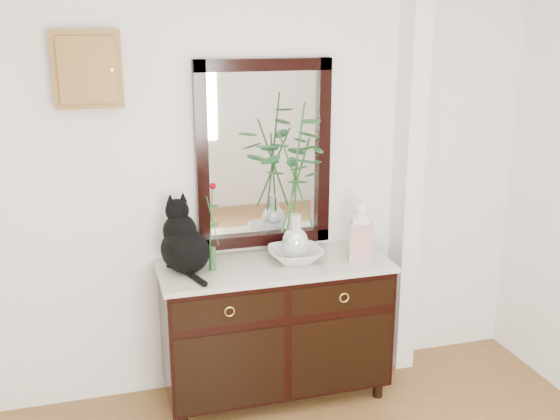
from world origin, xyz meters
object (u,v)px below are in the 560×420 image
object	(u,v)px
sideboard	(275,324)
ginger_jar	(361,230)
cat	(184,236)
lotus_bowl	(295,255)

from	to	relation	value
sideboard	ginger_jar	world-z (taller)	ginger_jar
cat	ginger_jar	xyz separation A→B (m)	(1.01, -0.09, -0.03)
lotus_bowl	ginger_jar	xyz separation A→B (m)	(0.37, -0.07, 0.14)
lotus_bowl	sideboard	bearing A→B (deg)	-175.07
sideboard	ginger_jar	bearing A→B (deg)	-6.94
lotus_bowl	cat	bearing A→B (deg)	178.01
cat	lotus_bowl	bearing A→B (deg)	-20.53
ginger_jar	lotus_bowl	bearing A→B (deg)	169.21
sideboard	cat	bearing A→B (deg)	176.32
sideboard	lotus_bowl	xyz separation A→B (m)	(0.12, 0.01, 0.41)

